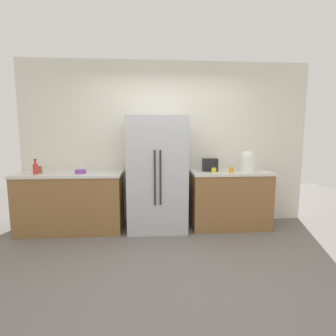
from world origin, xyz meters
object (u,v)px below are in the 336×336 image
at_px(cup_d, 39,170).
at_px(bowl_a, 81,172).
at_px(cup_a, 214,170).
at_px(bottle_a, 36,168).
at_px(cup_b, 231,170).
at_px(cup_c, 82,169).
at_px(toaster, 210,165).
at_px(rice_cooker, 247,161).
at_px(refrigerator, 157,174).

relative_size(cup_d, bowl_a, 0.63).
bearing_deg(cup_a, bottle_a, 178.70).
relative_size(cup_b, cup_c, 0.94).
xyz_separation_m(toaster, cup_d, (-2.65, -0.03, -0.05)).
bearing_deg(cup_a, cup_b, 0.20).
distance_m(rice_cooker, cup_c, 2.64).
relative_size(refrigerator, cup_d, 17.38).
bearing_deg(rice_cooker, cup_a, -165.10).
xyz_separation_m(cup_a, bowl_a, (-2.02, 0.10, -0.01)).
bearing_deg(cup_d, cup_c, 11.29).
bearing_deg(refrigerator, rice_cooker, 0.65).
bearing_deg(refrigerator, cup_a, -9.09).
relative_size(refrigerator, cup_a, 22.81).
height_order(refrigerator, toaster, refrigerator).
distance_m(cup_a, cup_b, 0.27).
bearing_deg(cup_c, rice_cooker, -3.20).
xyz_separation_m(bottle_a, cup_c, (0.60, 0.24, -0.04)).
bearing_deg(toaster, cup_b, -35.85).
bearing_deg(bowl_a, cup_a, -2.89).
bearing_deg(bottle_a, cup_d, 92.39).
distance_m(toaster, cup_c, 2.05).
distance_m(toaster, cup_b, 0.36).
xyz_separation_m(rice_cooker, bottle_a, (-3.24, -0.09, -0.07)).
xyz_separation_m(toaster, cup_a, (0.01, -0.21, -0.06)).
height_order(bottle_a, cup_a, bottle_a).
relative_size(bottle_a, bowl_a, 1.39).
relative_size(bottle_a, cup_a, 2.92).
xyz_separation_m(rice_cooker, cup_a, (-0.58, -0.15, -0.12)).
xyz_separation_m(toaster, cup_b, (0.28, -0.21, -0.06)).
height_order(rice_cooker, cup_d, rice_cooker).
relative_size(cup_a, cup_d, 0.76).
relative_size(toaster, cup_d, 2.29).
distance_m(cup_b, cup_d, 2.94).
bearing_deg(cup_b, refrigerator, 173.12).
bearing_deg(cup_a, cup_d, 176.11).
xyz_separation_m(toaster, cup_c, (-2.05, 0.10, -0.06)).
xyz_separation_m(cup_c, cup_d, (-0.61, -0.12, 0.01)).
bearing_deg(cup_c, bottle_a, -158.10).
bearing_deg(refrigerator, cup_b, -6.88).
relative_size(rice_cooker, bowl_a, 2.00).
bearing_deg(cup_d, toaster, 0.54).
relative_size(bottle_a, cup_b, 2.72).
bearing_deg(toaster, refrigerator, -175.45).
bearing_deg(cup_b, cup_d, 176.49).
bearing_deg(refrigerator, cup_c, 172.17).
distance_m(rice_cooker, bottle_a, 3.24).
relative_size(rice_cooker, cup_d, 3.19).
bearing_deg(cup_a, rice_cooker, 14.90).
distance_m(rice_cooker, cup_d, 3.25).
xyz_separation_m(refrigerator, bottle_a, (-1.79, -0.08, 0.12)).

